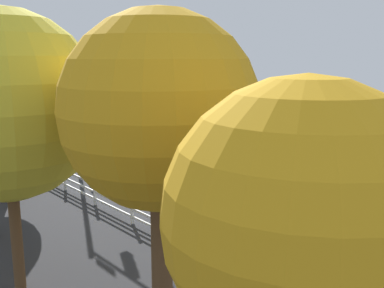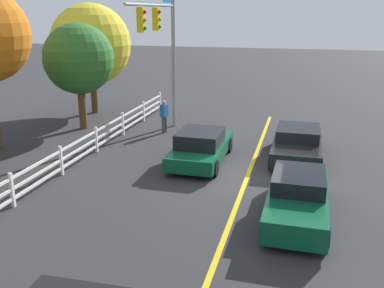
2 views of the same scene
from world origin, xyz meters
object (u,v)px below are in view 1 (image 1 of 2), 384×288
object	(u,v)px
tree_2	(5,106)
tree_4	(160,112)
car_0	(296,174)
car_2	(180,172)
tree_0	(301,222)
car_4	(213,156)
pedestrian	(90,162)
tree_3	(0,119)

from	to	relation	value
tree_2	tree_4	bearing A→B (deg)	-159.16
tree_4	car_0	bearing A→B (deg)	-67.67
tree_2	tree_4	world-z (taller)	tree_2
car_2	tree_4	xyz separation A→B (m)	(-9.07, 8.11, 4.55)
tree_0	tree_2	world-z (taller)	tree_2
car_0	tree_0	world-z (taller)	tree_0
tree_4	car_4	bearing A→B (deg)	-48.37
car_0	pedestrian	xyz separation A→B (m)	(8.01, 6.84, 0.27)
pedestrian	tree_4	xyz separation A→B (m)	(-12.97, 5.24, 4.27)
tree_3	car_0	bearing A→B (deg)	-124.51
car_4	tree_0	bearing A→B (deg)	-41.01
tree_0	car_0	bearing A→B (deg)	-54.98
car_0	car_2	bearing A→B (deg)	-135.26
tree_2	tree_4	xyz separation A→B (m)	(-4.35, -1.66, 0.10)
tree_2	pedestrian	bearing A→B (deg)	-38.62
car_2	tree_2	xyz separation A→B (m)	(-4.72, 9.76, 4.44)
tree_0	tree_4	distance (m)	4.78
car_0	tree_4	xyz separation A→B (m)	(-4.96, 12.08, 4.54)
car_0	pedestrian	world-z (taller)	pedestrian
car_4	tree_4	distance (m)	16.58
pedestrian	car_4	bearing A→B (deg)	176.46
car_2	pedestrian	distance (m)	4.85
car_4	tree_0	size ratio (longest dim) A/B	0.75
car_2	tree_4	distance (m)	12.99
tree_0	tree_2	distance (m)	8.87
car_0	pedestrian	distance (m)	10.54
car_2	pedestrian	xyz separation A→B (m)	(3.90, 2.87, 0.28)
pedestrian	tree_4	size ratio (longest dim) A/B	0.23
pedestrian	tree_0	size ratio (longest dim) A/B	0.27
car_4	tree_4	size ratio (longest dim) A/B	0.63
pedestrian	car_2	bearing A→B (deg)	142.45
car_2	tree_2	bearing A→B (deg)	115.88
tree_2	tree_3	xyz separation A→B (m)	(8.36, -2.46, -1.46)
car_0	pedestrian	size ratio (longest dim) A/B	2.77
car_0	car_2	distance (m)	5.71
car_0	tree_2	size ratio (longest dim) A/B	0.62
car_4	tree_3	size ratio (longest dim) A/B	0.85
tree_0	tree_4	bearing A→B (deg)	-17.65
tree_3	tree_4	bearing A→B (deg)	176.35
pedestrian	tree_3	xyz separation A→B (m)	(-0.27, 4.43, 2.71)
car_4	car_0	bearing A→B (deg)	2.14
tree_4	car_2	bearing A→B (deg)	-41.79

